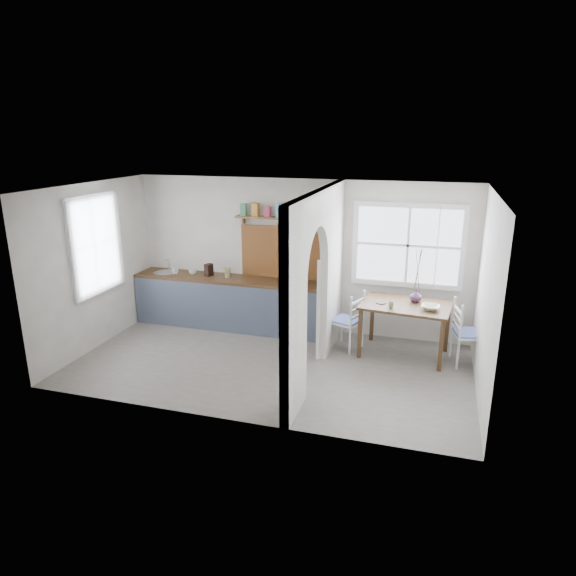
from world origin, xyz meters
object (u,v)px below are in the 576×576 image
(chair_left, at_px, (346,320))
(kettle, at_px, (294,278))
(chair_right, at_px, (470,333))
(vase, at_px, (416,296))
(dining_table, at_px, (404,330))

(chair_left, distance_m, kettle, 1.12)
(chair_left, height_order, chair_right, chair_right)
(chair_right, bearing_deg, kettle, 69.81)
(chair_right, bearing_deg, vase, 61.24)
(dining_table, distance_m, chair_right, 0.95)
(chair_left, relative_size, kettle, 3.92)
(chair_left, bearing_deg, vase, 120.36)
(chair_left, distance_m, vase, 1.14)
(chair_right, xyz_separation_m, kettle, (-2.79, 0.34, 0.53))
(chair_left, bearing_deg, dining_table, 111.17)
(chair_left, distance_m, chair_right, 1.86)
(vase, bearing_deg, kettle, 176.83)
(dining_table, bearing_deg, vase, 59.20)
(dining_table, xyz_separation_m, kettle, (-1.84, 0.28, 0.61))
(chair_left, bearing_deg, kettle, -85.19)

